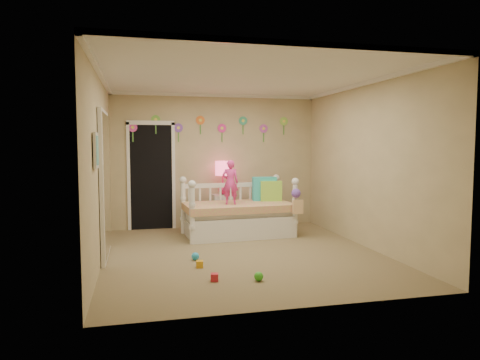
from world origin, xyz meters
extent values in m
cube|color=#7F684C|center=(0.00, 0.00, 0.00)|extent=(4.00, 4.50, 0.01)
cube|color=white|center=(0.00, 0.00, 2.60)|extent=(4.00, 4.50, 0.01)
cube|color=tan|center=(0.00, 2.25, 1.30)|extent=(4.00, 0.01, 2.60)
cube|color=tan|center=(-2.00, 0.00, 1.30)|extent=(0.01, 4.50, 2.60)
cube|color=tan|center=(2.00, 0.00, 1.30)|extent=(0.01, 4.50, 2.60)
cube|color=#26A7C1|center=(0.79, 1.54, 0.80)|extent=(0.45, 0.19, 0.44)
cube|color=#96D641|center=(0.89, 1.45, 0.76)|extent=(0.41, 0.22, 0.37)
imported|color=#F03699|center=(0.06, 1.17, 0.97)|extent=(0.32, 0.25, 0.77)
cube|color=white|center=(0.09, 2.02, 0.33)|extent=(0.40, 0.31, 0.66)
sphere|color=#F22068|center=(0.09, 2.02, 0.75)|extent=(0.18, 0.18, 0.18)
cylinder|color=#F22068|center=(0.09, 2.02, 0.93)|extent=(0.03, 0.03, 0.37)
cylinder|color=#FF4C71|center=(0.09, 2.02, 1.17)|extent=(0.29, 0.29, 0.27)
cube|color=black|center=(-1.25, 2.23, 1.03)|extent=(0.90, 0.04, 2.07)
cube|color=white|center=(-1.96, 0.30, 1.05)|extent=(0.07, 1.30, 2.10)
cube|color=white|center=(-1.97, -0.90, 1.55)|extent=(0.05, 0.34, 0.42)
camera|label=1|loc=(-1.50, -6.21, 1.62)|focal=32.67mm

